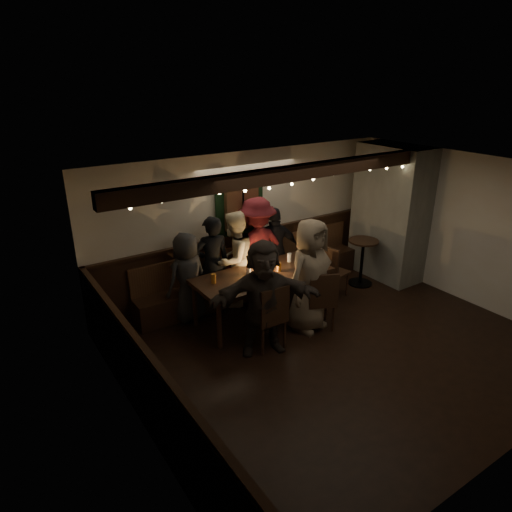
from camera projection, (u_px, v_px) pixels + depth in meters
room at (331, 241)px, 8.06m from camera, size 6.02×5.01×2.62m
dining_table at (263, 278)px, 7.41m from camera, size 2.27×0.97×0.98m
chair_near_left at (271, 314)px, 6.61m from camera, size 0.48×0.48×1.04m
chair_near_right at (321, 298)px, 7.13m from camera, size 0.60×0.60×1.01m
chair_end at (331, 269)px, 8.17m from camera, size 0.54×0.54×1.01m
high_top at (362, 257)px, 8.70m from camera, size 0.57×0.57×0.90m
person_a at (187, 277)px, 7.39m from camera, size 0.82×0.63×1.50m
person_b at (212, 264)px, 7.64m from camera, size 0.67×0.50×1.69m
person_c at (234, 259)px, 7.84m from camera, size 1.02×0.93×1.70m
person_d at (257, 248)px, 8.11m from camera, size 1.22×0.73×1.85m
person_e at (275, 250)px, 8.36m from camera, size 1.02×0.64×1.61m
person_f at (263, 298)px, 6.47m from camera, size 1.68×1.04×1.73m
person_g at (310, 276)px, 7.05m from camera, size 1.00×0.77×1.83m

